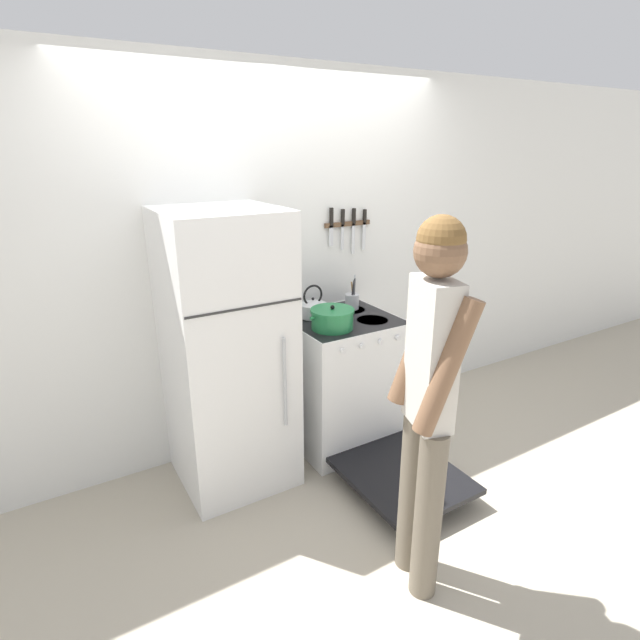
% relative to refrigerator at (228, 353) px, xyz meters
% --- Properties ---
extents(ground_plane, '(14.00, 14.00, 0.00)m').
position_rel_refrigerator_xyz_m(ground_plane, '(0.52, 0.33, -0.86)').
color(ground_plane, '#B2A893').
extents(wall_back, '(10.00, 0.06, 2.55)m').
position_rel_refrigerator_xyz_m(wall_back, '(0.52, 0.36, 0.42)').
color(wall_back, silver).
rests_on(wall_back, ground_plane).
extents(refrigerator, '(0.67, 0.69, 1.72)m').
position_rel_refrigerator_xyz_m(refrigerator, '(0.00, 0.00, 0.00)').
color(refrigerator, white).
rests_on(refrigerator, ground_plane).
extents(stove_range, '(0.71, 1.42, 0.93)m').
position_rel_refrigerator_xyz_m(stove_range, '(0.82, -0.04, -0.40)').
color(stove_range, white).
rests_on(stove_range, ground_plane).
extents(dutch_oven_pot, '(0.32, 0.28, 0.16)m').
position_rel_refrigerator_xyz_m(dutch_oven_pot, '(0.66, -0.13, 0.14)').
color(dutch_oven_pot, '#237A42').
rests_on(dutch_oven_pot, stove_range).
extents(tea_kettle, '(0.24, 0.19, 0.23)m').
position_rel_refrigerator_xyz_m(tea_kettle, '(0.68, 0.14, 0.14)').
color(tea_kettle, silver).
rests_on(tea_kettle, stove_range).
extents(utensil_jar, '(0.10, 0.10, 0.25)m').
position_rel_refrigerator_xyz_m(utensil_jar, '(1.00, 0.14, 0.13)').
color(utensil_jar, '#B7BABF').
rests_on(utensil_jar, stove_range).
extents(person, '(0.35, 0.42, 1.79)m').
position_rel_refrigerator_xyz_m(person, '(0.46, -1.24, 0.16)').
color(person, '#6B6051').
rests_on(person, ground_plane).
extents(wall_knife_strip, '(0.38, 0.03, 0.34)m').
position_rel_refrigerator_xyz_m(wall_knife_strip, '(1.07, 0.32, 0.66)').
color(wall_knife_strip, brown).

